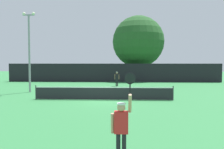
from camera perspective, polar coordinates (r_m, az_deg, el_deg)
ground_plane at (r=17.24m, az=-2.13°, el=-6.30°), size 120.00×120.00×0.00m
tennis_net at (r=17.17m, az=-2.13°, el=-4.61°), size 10.34×0.08×1.07m
perimeter_fence at (r=33.56m, az=0.28°, el=0.44°), size 31.17×0.12×2.69m
player_serving at (r=6.42m, az=2.40°, el=-11.97°), size 0.67×0.39×2.49m
player_receiving at (r=27.33m, az=1.21°, el=-0.74°), size 0.57×0.25×1.69m
tennis_ball at (r=18.88m, az=6.14°, el=-5.41°), size 0.07×0.07×0.07m
light_pole at (r=22.99m, az=-19.84°, el=6.56°), size 1.18×0.28×7.49m
large_tree at (r=37.82m, az=6.54°, el=8.08°), size 8.32×8.32×10.39m
parked_car_near at (r=42.38m, az=-2.71°, el=0.16°), size 1.92×4.20×1.69m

